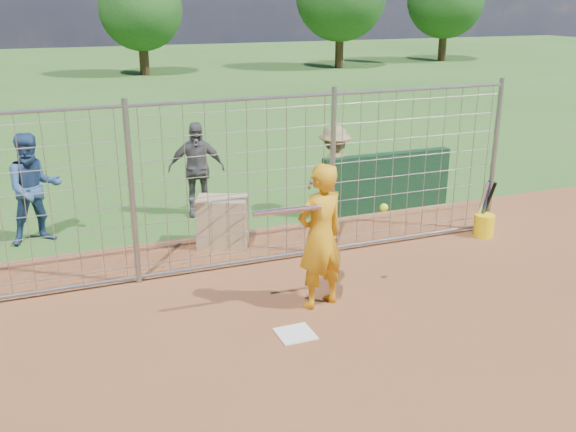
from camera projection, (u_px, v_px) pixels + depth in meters
name	position (u px, v px, depth m)	size (l,w,h in m)	color
ground	(289.00, 327.00, 7.86)	(100.00, 100.00, 0.00)	#2D591E
home_plate	(295.00, 334.00, 7.68)	(0.43, 0.43, 0.02)	silver
dugout_wall	(387.00, 182.00, 12.03)	(2.60, 0.20, 1.10)	#11381E
batter	(320.00, 237.00, 8.12)	(0.70, 0.46, 1.91)	orange
bystander_a	(34.00, 189.00, 10.33)	(0.88, 0.69, 1.82)	navy
bystander_b	(196.00, 169.00, 11.68)	(1.02, 0.42, 1.74)	#4E4F53
bystander_c	(334.00, 170.00, 11.80)	(1.06, 0.61, 1.64)	olive
equipment_bin	(223.00, 222.00, 10.35)	(0.80, 0.55, 0.80)	tan
equipment_in_play	(312.00, 210.00, 7.78)	(1.79, 0.12, 0.20)	silver
bucket_with_bats	(484.00, 222.00, 10.80)	(0.34, 0.39, 0.98)	yellow
backstop_fence	(238.00, 186.00, 9.21)	(9.08, 0.08, 2.60)	gray
tree_line	(142.00, 0.00, 32.51)	(44.66, 6.72, 6.48)	#3F2B19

